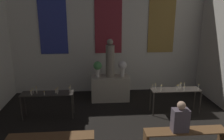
% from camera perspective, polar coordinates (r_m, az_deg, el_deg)
% --- Properties ---
extents(wall_back, '(7.29, 0.16, 4.72)m').
position_cam_1_polar(wall_back, '(8.16, -1.01, 10.62)').
color(wall_back, silver).
rests_on(wall_back, ground_plane).
extents(altar, '(1.30, 0.60, 0.85)m').
position_cam_1_polar(altar, '(7.65, -0.48, -4.77)').
color(altar, '#ADA38E').
rests_on(altar, ground_plane).
extents(statue, '(0.29, 0.29, 1.30)m').
position_cam_1_polar(statue, '(7.36, -0.50, 2.75)').
color(statue, gray).
rests_on(statue, altar).
extents(flower_vase_left, '(0.29, 0.29, 0.54)m').
position_cam_1_polar(flower_vase_left, '(7.40, -3.77, 0.79)').
color(flower_vase_left, beige).
rests_on(flower_vase_left, altar).
extents(flower_vase_right, '(0.29, 0.29, 0.54)m').
position_cam_1_polar(flower_vase_right, '(7.46, 2.75, 0.92)').
color(flower_vase_right, beige).
rests_on(flower_vase_right, altar).
extents(candle_rack_left, '(1.49, 0.43, 0.95)m').
position_cam_1_polar(candle_rack_left, '(6.62, -16.49, -6.49)').
color(candle_rack_left, '#332D28').
rests_on(candle_rack_left, ground_plane).
extents(candle_rack_right, '(1.49, 0.43, 0.96)m').
position_cam_1_polar(candle_rack_right, '(6.91, 16.21, -5.54)').
color(candle_rack_right, '#332D28').
rests_on(candle_rack_right, ground_plane).
extents(pew_back_right, '(1.87, 0.36, 0.45)m').
position_cam_1_polar(pew_back_right, '(5.42, 18.60, -15.82)').
color(pew_back_right, brown).
rests_on(pew_back_right, ground_plane).
extents(person_seated, '(0.36, 0.24, 0.71)m').
position_cam_1_polar(person_seated, '(5.16, 17.40, -11.94)').
color(person_seated, '#564C56').
rests_on(person_seated, pew_back_right).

